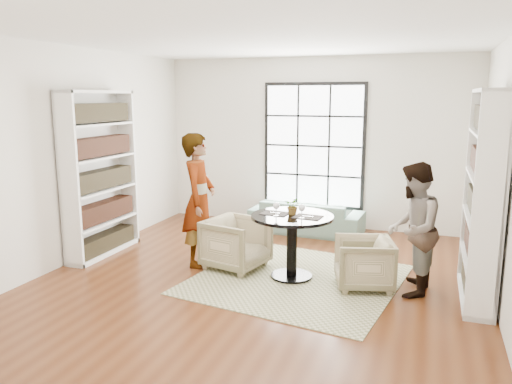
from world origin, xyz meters
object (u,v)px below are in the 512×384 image
at_px(armchair_right, 364,263).
at_px(wine_glass_right, 302,208).
at_px(armchair_left, 236,243).
at_px(person_right, 413,229).
at_px(sofa, 306,216).
at_px(flower_centerpiece, 293,206).
at_px(pedestal_table, 292,233).
at_px(wine_glass_left, 276,206).
at_px(person_left, 199,200).

xyz_separation_m(armchair_right, wine_glass_right, (-0.76, -0.10, 0.65)).
height_order(armchair_left, person_right, person_right).
distance_m(sofa, wine_glass_right, 2.49).
distance_m(person_right, flower_centerpiece, 1.47).
xyz_separation_m(sofa, armchair_left, (-0.46, -2.11, 0.07)).
bearing_deg(pedestal_table, person_right, -1.04).
xyz_separation_m(armchair_right, wine_glass_left, (-1.10, -0.09, 0.65)).
relative_size(person_left, wine_glass_left, 10.24).
xyz_separation_m(armchair_left, wine_glass_right, (0.96, -0.24, 0.62)).
distance_m(pedestal_table, armchair_left, 0.86).
relative_size(armchair_left, wine_glass_left, 4.28).
xyz_separation_m(armchair_left, person_right, (2.28, -0.13, 0.44)).
bearing_deg(sofa, armchair_right, 122.62).
bearing_deg(flower_centerpiece, wine_glass_right, -45.98).
relative_size(pedestal_table, flower_centerpiece, 4.59).
bearing_deg(pedestal_table, wine_glass_left, -146.06).
relative_size(wine_glass_left, flower_centerpiece, 0.78).
xyz_separation_m(person_right, flower_centerpiece, (-1.46, 0.05, 0.16)).
distance_m(sofa, person_left, 2.42).
bearing_deg(wine_glass_left, armchair_left, 160.24).
xyz_separation_m(person_right, wine_glass_right, (-1.31, -0.10, 0.18)).
bearing_deg(person_right, person_left, -88.22).
bearing_deg(wine_glass_left, person_right, 3.23).
distance_m(sofa, person_right, 2.93).
height_order(pedestal_table, sofa, pedestal_table).
bearing_deg(armchair_left, pedestal_table, -84.50).
relative_size(sofa, wine_glass_left, 10.70).
bearing_deg(person_left, wine_glass_left, -111.16).
bearing_deg(person_right, wine_glass_left, -82.27).
xyz_separation_m(sofa, wine_glass_right, (0.50, -2.35, 0.68)).
xyz_separation_m(pedestal_table, wine_glass_right, (0.16, -0.13, 0.36)).
distance_m(person_left, person_right, 2.83).
bearing_deg(sofa, person_left, 67.55).
relative_size(pedestal_table, wine_glass_right, 5.81).
distance_m(pedestal_table, flower_centerpiece, 0.35).
bearing_deg(wine_glass_right, sofa, 102.10).
bearing_deg(person_right, armchair_right, -85.51).
relative_size(armchair_left, person_right, 0.49).
distance_m(sofa, flower_centerpiece, 2.32).
bearing_deg(armchair_left, person_left, 103.06).
height_order(wine_glass_left, flower_centerpiece, flower_centerpiece).
bearing_deg(armchair_right, person_right, 74.43).
distance_m(person_right, wine_glass_left, 1.66).
bearing_deg(armchair_left, wine_glass_left, -96.70).
bearing_deg(armchair_right, armchair_left, -110.00).
bearing_deg(pedestal_table, person_left, 175.48).
height_order(person_right, wine_glass_left, person_right).
distance_m(person_left, flower_centerpiece, 1.37).
bearing_deg(wine_glass_right, flower_centerpiece, 134.02).
bearing_deg(armchair_right, wine_glass_left, -100.72).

